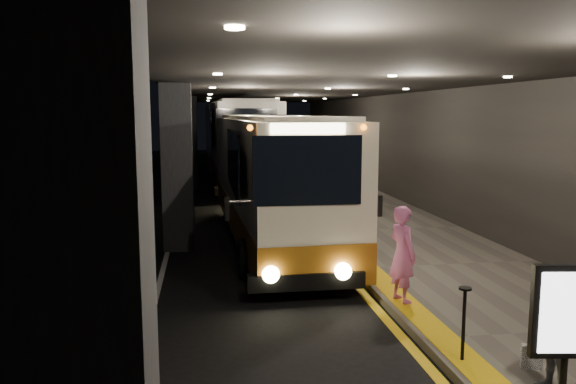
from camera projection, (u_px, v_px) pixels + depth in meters
ground at (246, 292)px, 11.48m from camera, size 90.00×90.00×0.00m
lane_line_white at (171, 240)px, 16.11m from camera, size 0.12×50.00×0.01m
kerb_stripe_yellow at (312, 236)px, 16.72m from camera, size 0.18×50.00×0.01m
sidewalk at (390, 231)px, 17.06m from camera, size 4.50×50.00×0.15m
tactile_strip at (329, 230)px, 16.77m from camera, size 0.50×50.00×0.01m
terminal_wall at (464, 134)px, 16.98m from camera, size 0.10×50.00×6.00m
support_columns at (177, 168)px, 14.87m from camera, size 0.80×24.80×4.40m
canopy at (318, 79)px, 16.10m from camera, size 9.00×50.00×0.40m
coach_main at (272, 184)px, 15.68m from camera, size 2.73×11.21×3.47m
coach_second at (238, 146)px, 28.40m from camera, size 3.14×13.08×4.09m
coach_third at (231, 137)px, 39.45m from camera, size 3.37×13.06×4.07m
passenger_boarding at (402, 254)px, 10.36m from camera, size 0.59×0.75×1.81m
passenger_waiting_grey at (555, 333)px, 6.93m from camera, size 0.51×0.95×1.59m
bag_polka at (532, 357)px, 7.71m from camera, size 0.29×0.21×0.33m
info_sign at (568, 314)px, 6.39m from camera, size 0.85×0.23×1.79m
stanchion_post at (464, 325)px, 7.90m from camera, size 0.05×0.05×1.06m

